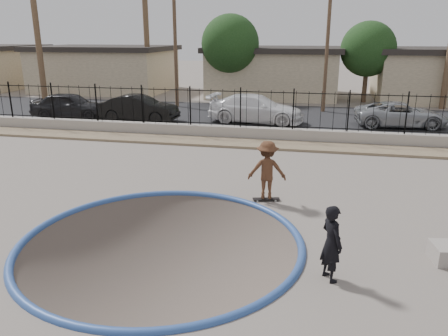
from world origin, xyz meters
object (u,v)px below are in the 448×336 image
at_px(car_a, 70,105).
at_px(car_d, 401,114).
at_px(videographer, 331,243).
at_px(car_c, 256,109).
at_px(car_b, 139,108).
at_px(skater, 267,173).
at_px(skateboard, 266,199).

height_order(car_a, car_d, car_a).
bearing_deg(videographer, car_c, -19.97).
relative_size(car_a, car_b, 1.00).
height_order(skater, car_b, skater).
xyz_separation_m(skater, videographer, (1.80, -4.19, -0.07)).
distance_m(skater, car_d, 13.83).
relative_size(videographer, car_a, 0.36).
distance_m(skater, car_a, 17.15).
bearing_deg(car_b, car_c, -80.49).
xyz_separation_m(car_a, car_d, (18.98, 1.43, -0.10)).
height_order(skater, car_a, skater).
relative_size(skateboard, car_c, 0.16).
bearing_deg(car_a, car_c, -90.29).
bearing_deg(car_a, skater, -135.73).
bearing_deg(videographer, car_d, -46.94).
xyz_separation_m(car_a, car_c, (11.07, 1.01, 0.01)).
relative_size(skater, skateboard, 2.09).
bearing_deg(skater, car_a, -46.51).
distance_m(skateboard, videographer, 4.62).
bearing_deg(car_b, videographer, -144.55).
height_order(videographer, car_c, videographer).
distance_m(videographer, car_b, 18.53).
relative_size(skateboard, videographer, 0.52).
distance_m(skater, skateboard, 0.83).
xyz_separation_m(videographer, car_a, (-14.89, 15.26, -0.01)).
height_order(skateboard, car_b, car_b).
xyz_separation_m(videographer, car_c, (-3.82, 16.27, 0.00)).
height_order(car_b, car_d, car_b).
height_order(skater, car_d, skater).
bearing_deg(skateboard, car_c, 84.98).
height_order(videographer, car_d, videographer).
xyz_separation_m(skateboard, car_c, (-2.02, 12.09, 0.77)).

